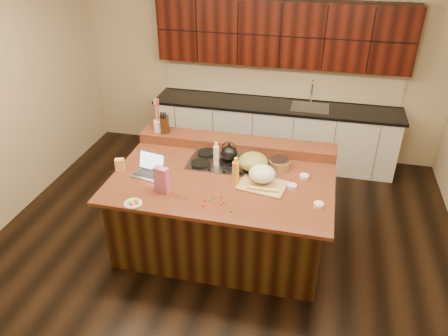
# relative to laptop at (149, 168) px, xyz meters

# --- Properties ---
(room) EXTENTS (5.52, 5.02, 2.72)m
(room) POSITION_rel_laptop_xyz_m (0.81, 0.11, 0.37)
(room) COLOR black
(room) RESTS_ON ground
(island) EXTENTS (2.40, 1.60, 0.92)m
(island) POSITION_rel_laptop_xyz_m (0.81, 0.11, -0.52)
(island) COLOR black
(island) RESTS_ON ground
(back_ledge) EXTENTS (2.40, 0.30, 0.12)m
(back_ledge) POSITION_rel_laptop_xyz_m (0.81, 0.81, -0.00)
(back_ledge) COLOR black
(back_ledge) RESTS_ON island
(cooktop) EXTENTS (0.92, 0.52, 0.05)m
(cooktop) POSITION_rel_laptop_xyz_m (0.81, 0.41, -0.05)
(cooktop) COLOR gray
(cooktop) RESTS_ON island
(back_counter) EXTENTS (3.70, 0.66, 2.40)m
(back_counter) POSITION_rel_laptop_xyz_m (1.11, 2.34, 0.00)
(back_counter) COLOR silver
(back_counter) RESTS_ON ground
(kettle) EXTENTS (0.22, 0.22, 0.17)m
(kettle) POSITION_rel_laptop_xyz_m (0.81, 0.41, 0.07)
(kettle) COLOR black
(kettle) RESTS_ON cooktop
(green_bowl) EXTENTS (0.40, 0.40, 0.18)m
(green_bowl) POSITION_rel_laptop_xyz_m (1.11, 0.28, 0.07)
(green_bowl) COLOR olive
(green_bowl) RESTS_ON cooktop
(laptop) EXTENTS (0.37, 0.31, 0.23)m
(laptop) POSITION_rel_laptop_xyz_m (0.00, 0.00, 0.00)
(laptop) COLOR #B7B7BC
(laptop) RESTS_ON island
(oil_bottle) EXTENTS (0.09, 0.09, 0.27)m
(oil_bottle) POSITION_rel_laptop_xyz_m (0.97, -0.01, 0.07)
(oil_bottle) COLOR #F9A42B
(oil_bottle) RESTS_ON island
(vinegar_bottle) EXTENTS (0.08, 0.08, 0.25)m
(vinegar_bottle) POSITION_rel_laptop_xyz_m (0.68, 0.32, 0.06)
(vinegar_bottle) COLOR silver
(vinegar_bottle) RESTS_ON island
(wooden_tray) EXTENTS (0.54, 0.43, 0.20)m
(wooden_tray) POSITION_rel_laptop_xyz_m (1.24, 0.07, 0.03)
(wooden_tray) COLOR tan
(wooden_tray) RESTS_ON island
(ramekin_a) EXTENTS (0.11, 0.11, 0.04)m
(ramekin_a) POSITION_rel_laptop_xyz_m (1.85, -0.23, -0.04)
(ramekin_a) COLOR white
(ramekin_a) RESTS_ON island
(ramekin_b) EXTENTS (0.13, 0.13, 0.04)m
(ramekin_b) POSITION_rel_laptop_xyz_m (1.56, 0.05, -0.04)
(ramekin_b) COLOR white
(ramekin_b) RESTS_ON island
(ramekin_c) EXTENTS (0.13, 0.13, 0.04)m
(ramekin_c) POSITION_rel_laptop_xyz_m (1.67, 0.28, -0.04)
(ramekin_c) COLOR white
(ramekin_c) RESTS_ON island
(strainer_bowl) EXTENTS (0.25, 0.25, 0.09)m
(strainer_bowl) POSITION_rel_laptop_xyz_m (1.38, 0.46, -0.02)
(strainer_bowl) COLOR #996B3F
(strainer_bowl) RESTS_ON island
(kitchen_timer) EXTENTS (0.08, 0.08, 0.07)m
(kitchen_timer) POSITION_rel_laptop_xyz_m (1.26, -0.09, -0.03)
(kitchen_timer) COLOR silver
(kitchen_timer) RESTS_ON island
(pink_bag) EXTENTS (0.17, 0.12, 0.28)m
(pink_bag) POSITION_rel_laptop_xyz_m (0.27, -0.32, 0.08)
(pink_bag) COLOR #C25B7D
(pink_bag) RESTS_ON island
(candy_plate) EXTENTS (0.22, 0.22, 0.01)m
(candy_plate) POSITION_rel_laptop_xyz_m (0.06, -0.60, -0.05)
(candy_plate) COLOR white
(candy_plate) RESTS_ON island
(package_box) EXTENTS (0.12, 0.10, 0.14)m
(package_box) POSITION_rel_laptop_xyz_m (-0.34, -0.01, 0.01)
(package_box) COLOR #EAA952
(package_box) RESTS_ON island
(utensil_crock) EXTENTS (0.16, 0.16, 0.14)m
(utensil_crock) POSITION_rel_laptop_xyz_m (-0.19, 0.81, 0.13)
(utensil_crock) COLOR white
(utensil_crock) RESTS_ON back_ledge
(knife_block) EXTENTS (0.14, 0.18, 0.20)m
(knife_block) POSITION_rel_laptop_xyz_m (-0.10, 0.81, 0.16)
(knife_block) COLOR black
(knife_block) RESTS_ON back_ledge
(gumdrop_0) EXTENTS (0.02, 0.02, 0.02)m
(gumdrop_0) POSITION_rel_laptop_xyz_m (0.81, -0.31, -0.05)
(gumdrop_0) COLOR red
(gumdrop_0) RESTS_ON island
(gumdrop_1) EXTENTS (0.02, 0.02, 0.02)m
(gumdrop_1) POSITION_rel_laptop_xyz_m (0.93, -0.37, -0.05)
(gumdrop_1) COLOR #198C26
(gumdrop_1) RESTS_ON island
(gumdrop_2) EXTENTS (0.02, 0.02, 0.02)m
(gumdrop_2) POSITION_rel_laptop_xyz_m (0.89, -0.29, -0.05)
(gumdrop_2) COLOR red
(gumdrop_2) RESTS_ON island
(gumdrop_3) EXTENTS (0.02, 0.02, 0.02)m
(gumdrop_3) POSITION_rel_laptop_xyz_m (0.79, -0.35, -0.05)
(gumdrop_3) COLOR #198C26
(gumdrop_3) RESTS_ON island
(gumdrop_4) EXTENTS (0.02, 0.02, 0.02)m
(gumdrop_4) POSITION_rel_laptop_xyz_m (0.75, -0.48, -0.05)
(gumdrop_4) COLOR red
(gumdrop_4) RESTS_ON island
(gumdrop_5) EXTENTS (0.02, 0.02, 0.02)m
(gumdrop_5) POSITION_rel_laptop_xyz_m (0.79, -0.38, -0.05)
(gumdrop_5) COLOR #198C26
(gumdrop_5) RESTS_ON island
(gumdrop_6) EXTENTS (0.02, 0.02, 0.02)m
(gumdrop_6) POSITION_rel_laptop_xyz_m (0.75, -0.39, -0.05)
(gumdrop_6) COLOR red
(gumdrop_6) RESTS_ON island
(gumdrop_7) EXTENTS (0.02, 0.02, 0.02)m
(gumdrop_7) POSITION_rel_laptop_xyz_m (0.55, -0.41, -0.05)
(gumdrop_7) COLOR #198C26
(gumdrop_7) RESTS_ON island
(gumdrop_8) EXTENTS (0.02, 0.02, 0.02)m
(gumdrop_8) POSITION_rel_laptop_xyz_m (0.92, -0.42, -0.05)
(gumdrop_8) COLOR red
(gumdrop_8) RESTS_ON island
(gumdrop_9) EXTENTS (0.02, 0.02, 0.02)m
(gumdrop_9) POSITION_rel_laptop_xyz_m (1.03, -0.50, -0.05)
(gumdrop_9) COLOR #198C26
(gumdrop_9) RESTS_ON island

